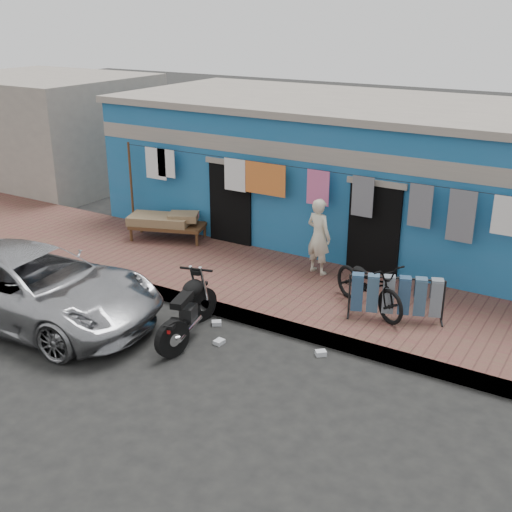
# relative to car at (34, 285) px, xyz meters

# --- Properties ---
(ground) EXTENTS (80.00, 80.00, 0.00)m
(ground) POSITION_rel_car_xyz_m (3.27, 0.35, -0.70)
(ground) COLOR black
(ground) RESTS_ON ground
(sidewalk) EXTENTS (28.00, 3.00, 0.25)m
(sidewalk) POSITION_rel_car_xyz_m (3.27, 3.35, -0.57)
(sidewalk) COLOR brown
(sidewalk) RESTS_ON ground
(curb) EXTENTS (28.00, 0.10, 0.25)m
(curb) POSITION_rel_car_xyz_m (3.27, 1.90, -0.57)
(curb) COLOR gray
(curb) RESTS_ON ground
(building) EXTENTS (12.20, 5.20, 3.36)m
(building) POSITION_rel_car_xyz_m (3.27, 7.34, 0.99)
(building) COLOR #246198
(building) RESTS_ON ground
(neighbor_left) EXTENTS (6.00, 5.00, 3.40)m
(neighbor_left) POSITION_rel_car_xyz_m (-7.73, 7.35, 1.00)
(neighbor_left) COLOR #9E9384
(neighbor_left) RESTS_ON ground
(clothesline) EXTENTS (10.06, 0.06, 2.10)m
(clothesline) POSITION_rel_car_xyz_m (3.15, 4.60, 1.13)
(clothesline) COLOR brown
(clothesline) RESTS_ON sidewalk
(car) EXTENTS (5.13, 2.72, 1.39)m
(car) POSITION_rel_car_xyz_m (0.00, 0.00, 0.00)
(car) COLOR #ADAEB2
(car) RESTS_ON ground
(seated_person) EXTENTS (0.65, 0.52, 1.59)m
(seated_person) POSITION_rel_car_xyz_m (3.63, 4.20, 0.35)
(seated_person) COLOR beige
(seated_person) RESTS_ON sidewalk
(bicycle) EXTENTS (1.93, 1.49, 1.20)m
(bicycle) POSITION_rel_car_xyz_m (5.19, 3.10, 0.15)
(bicycle) COLOR black
(bicycle) RESTS_ON sidewalk
(motorcycle) EXTENTS (1.49, 2.03, 1.11)m
(motorcycle) POSITION_rel_car_xyz_m (2.76, 0.91, -0.14)
(motorcycle) COLOR black
(motorcycle) RESTS_ON ground
(charpoy) EXTENTS (2.36, 2.02, 0.61)m
(charpoy) POSITION_rel_car_xyz_m (-0.32, 4.23, -0.14)
(charpoy) COLOR brown
(charpoy) RESTS_ON sidewalk
(jeans_rack) EXTENTS (1.93, 1.47, 0.82)m
(jeans_rack) POSITION_rel_car_xyz_m (5.73, 3.02, -0.04)
(jeans_rack) COLOR black
(jeans_rack) RESTS_ON sidewalk
(litter_a) EXTENTS (0.22, 0.21, 0.08)m
(litter_a) POSITION_rel_car_xyz_m (2.92, 1.55, -0.66)
(litter_a) COLOR silver
(litter_a) RESTS_ON ground
(litter_b) EXTENTS (0.21, 0.21, 0.09)m
(litter_b) POSITION_rel_car_xyz_m (5.01, 1.55, -0.65)
(litter_b) COLOR silver
(litter_b) RESTS_ON ground
(litter_c) EXTENTS (0.16, 0.19, 0.07)m
(litter_c) POSITION_rel_car_xyz_m (3.35, 1.00, -0.66)
(litter_c) COLOR silver
(litter_c) RESTS_ON ground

